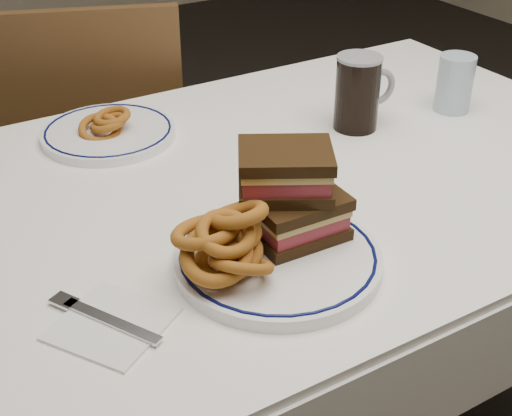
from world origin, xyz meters
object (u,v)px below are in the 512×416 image
chair_far (101,158)px  far_plate (108,133)px  reuben_sandwich (291,194)px  beer_mug (359,92)px  main_plate (278,258)px

chair_far → far_plate: (-0.11, -0.42, 0.27)m
reuben_sandwich → beer_mug: 0.42m
reuben_sandwich → beer_mug: (0.33, 0.27, -0.01)m
beer_mug → far_plate: (-0.42, 0.20, -0.06)m
main_plate → far_plate: (-0.05, 0.50, -0.00)m
chair_far → reuben_sandwich: 0.95m
chair_far → beer_mug: (0.31, -0.62, 0.33)m
chair_far → main_plate: chair_far is taller
chair_far → beer_mug: chair_far is taller
reuben_sandwich → far_plate: 0.48m
reuben_sandwich → beer_mug: size_ratio=1.14×
chair_far → reuben_sandwich: (-0.02, -0.89, 0.34)m
chair_far → reuben_sandwich: bearing=-91.3°
chair_far → far_plate: size_ratio=3.68×
reuben_sandwich → beer_mug: reuben_sandwich is taller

